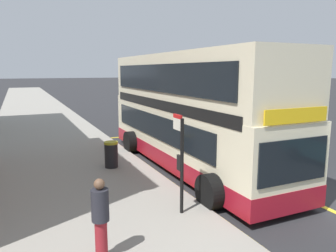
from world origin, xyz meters
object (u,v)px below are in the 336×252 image
(bus_stop_sign, at_px, (181,155))
(parked_car_grey_distant, at_px, (164,101))
(pedestrian_waiting_near_sign, at_px, (100,216))
(litter_bin, at_px, (111,154))
(double_decker_bus, at_px, (188,115))

(bus_stop_sign, xyz_separation_m, parked_car_grey_distant, (9.33, 21.96, -0.85))
(pedestrian_waiting_near_sign, relative_size, litter_bin, 1.65)
(parked_car_grey_distant, bearing_deg, litter_bin, -122.54)
(bus_stop_sign, relative_size, pedestrian_waiting_near_sign, 1.55)
(pedestrian_waiting_near_sign, bearing_deg, litter_bin, 73.18)
(double_decker_bus, distance_m, pedestrian_waiting_near_sign, 7.13)
(pedestrian_waiting_near_sign, distance_m, litter_bin, 6.19)
(bus_stop_sign, height_order, parked_car_grey_distant, bus_stop_sign)
(bus_stop_sign, distance_m, parked_car_grey_distant, 23.88)
(pedestrian_waiting_near_sign, bearing_deg, bus_stop_sign, 28.41)
(double_decker_bus, xyz_separation_m, pedestrian_waiting_near_sign, (-4.71, -5.25, -1.04))
(bus_stop_sign, relative_size, litter_bin, 2.57)
(double_decker_bus, xyz_separation_m, parked_car_grey_distant, (7.00, 18.00, -1.26))
(bus_stop_sign, bearing_deg, double_decker_bus, 59.47)
(parked_car_grey_distant, distance_m, litter_bin, 19.97)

